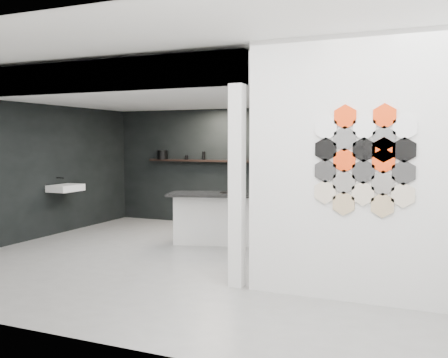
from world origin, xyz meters
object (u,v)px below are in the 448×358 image
at_px(stockpot, 163,155).
at_px(wall_basin, 66,188).
at_px(partition_panel, 362,170).
at_px(glass_vase, 279,158).
at_px(kitchen_island, 218,217).
at_px(utensil_cup, 186,157).
at_px(bottle_dark, 204,156).
at_px(glass_bowl, 279,158).
at_px(kettle, 276,157).

bearing_deg(stockpot, wall_basin, -111.79).
distance_m(partition_panel, glass_vase, 4.39).
distance_m(partition_panel, wall_basin, 5.78).
relative_size(kitchen_island, utensil_cup, 19.50).
distance_m(bottle_dark, utensil_cup, 0.40).
distance_m(stockpot, glass_bowl, 2.56).
bearing_deg(bottle_dark, partition_panel, -46.43).
relative_size(partition_panel, kitchen_island, 1.61).
relative_size(bottle_dark, utensil_cup, 1.88).
distance_m(wall_basin, kettle, 3.96).
bearing_deg(partition_panel, glass_vase, 118.23).
xyz_separation_m(wall_basin, stockpot, (0.83, 2.07, 0.56)).
height_order(wall_basin, utensil_cup, utensil_cup).
height_order(partition_panel, bottle_dark, partition_panel).
bearing_deg(wall_basin, bottle_dark, 49.11).
bearing_deg(glass_bowl, glass_vase, 0.00).
xyz_separation_m(partition_panel, glass_vase, (-2.08, 3.87, -0.02)).
relative_size(partition_panel, stockpot, 12.52).
height_order(stockpot, bottle_dark, stockpot).
distance_m(kitchen_island, utensil_cup, 2.43).
relative_size(stockpot, glass_bowl, 1.65).
bearing_deg(stockpot, kettle, 0.00).
distance_m(kettle, glass_vase, 0.06).
bearing_deg(glass_vase, kettle, 180.00).
bearing_deg(wall_basin, partition_panel, -18.23).
xyz_separation_m(partition_panel, glass_bowl, (-2.08, 3.87, -0.03)).
bearing_deg(glass_bowl, wall_basin, -148.65).
bearing_deg(bottle_dark, glass_bowl, 0.00).
bearing_deg(stockpot, kitchen_island, -39.84).
relative_size(kitchen_island, kettle, 10.62).
distance_m(wall_basin, kitchen_island, 2.92).
xyz_separation_m(partition_panel, utensil_cup, (-4.07, 3.87, -0.04)).
bearing_deg(glass_bowl, partition_panel, -61.77).
height_order(kitchen_island, bottle_dark, bottle_dark).
xyz_separation_m(wall_basin, kettle, (3.33, 2.07, 0.54)).
height_order(partition_panel, kettle, partition_panel).
relative_size(kettle, utensil_cup, 1.84).
distance_m(stockpot, utensil_cup, 0.57).
bearing_deg(wall_basin, kettle, 31.79).
height_order(kitchen_island, glass_vase, glass_vase).
xyz_separation_m(kitchen_island, kettle, (0.47, 1.70, 0.95)).
height_order(partition_panel, stockpot, partition_panel).
height_order(partition_panel, utensil_cup, partition_panel).
xyz_separation_m(partition_panel, kitchen_island, (-2.60, 2.17, -0.97)).
height_order(wall_basin, stockpot, stockpot).
xyz_separation_m(kettle, glass_bowl, (0.06, 0.00, -0.02)).
relative_size(kettle, glass_vase, 1.32).
xyz_separation_m(glass_vase, bottle_dark, (-1.60, 0.00, 0.02)).
bearing_deg(kitchen_island, wall_basin, 170.66).
distance_m(kitchen_island, glass_bowl, 2.01).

